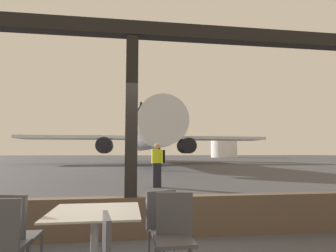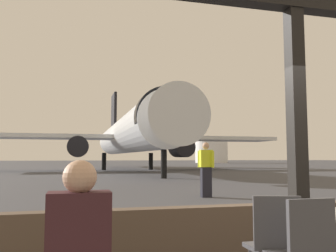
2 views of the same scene
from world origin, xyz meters
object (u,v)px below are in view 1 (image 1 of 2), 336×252
cafe_chair_aisle_left (165,223)px  cafe_chair_aisle_right (0,240)px  airplane (146,136)px  cafe_chair_side_extra (174,230)px  dining_table (94,236)px  ground_crew_worker (157,164)px  fuel_storage_tank (224,148)px  cafe_chair_window_left (13,230)px

cafe_chair_aisle_left → cafe_chair_aisle_right: bearing=-161.5°
cafe_chair_aisle_right → airplane: airplane is taller
cafe_chair_side_extra → airplane: 32.83m
dining_table → cafe_chair_aisle_right: cafe_chair_aisle_right is taller
cafe_chair_side_extra → airplane: airplane is taller
ground_crew_worker → dining_table: bearing=-100.5°
cafe_chair_aisle_right → dining_table: bearing=18.4°
cafe_chair_side_extra → airplane: (1.80, 32.64, 2.96)m
ground_crew_worker → cafe_chair_side_extra: bearing=-94.7°
cafe_chair_aisle_right → fuel_storage_tank: fuel_storage_tank is taller
dining_table → cafe_chair_side_extra: 0.84m
cafe_chair_aisle_right → ground_crew_worker: (2.32, 8.39, 0.34)m
fuel_storage_tank → cafe_chair_aisle_right: bearing=-110.8°
cafe_chair_aisle_left → cafe_chair_aisle_right: size_ratio=0.95×
dining_table → cafe_chair_aisle_right: (-0.81, -0.27, 0.08)m
airplane → ground_crew_worker: 24.59m
cafe_chair_aisle_left → fuel_storage_tank: 80.52m
dining_table → ground_crew_worker: (1.51, 8.12, 0.42)m
dining_table → ground_crew_worker: bearing=79.5°
cafe_chair_aisle_left → cafe_chair_aisle_right: (-1.60, -0.54, 0.03)m
cafe_chair_window_left → cafe_chair_aisle_left: 1.63m
cafe_chair_aisle_right → cafe_chair_side_extra: bearing=5.9°
cafe_chair_aisle_left → ground_crew_worker: (0.72, 7.85, 0.37)m
cafe_chair_side_extra → fuel_storage_tank: 80.85m
cafe_chair_window_left → ground_crew_worker: ground_crew_worker is taller
dining_table → cafe_chair_aisle_left: 0.83m
cafe_chair_window_left → cafe_chair_aisle_left: cafe_chair_window_left is taller
cafe_chair_aisle_left → airplane: airplane is taller
ground_crew_worker → fuel_storage_tank: bearing=68.6°
cafe_chair_aisle_right → airplane: bearing=84.0°
airplane → ground_crew_worker: airplane is taller
cafe_chair_side_extra → ground_crew_worker: ground_crew_worker is taller
cafe_chair_aisle_right → airplane: size_ratio=0.03×
cafe_chair_aisle_right → ground_crew_worker: size_ratio=0.54×
dining_table → cafe_chair_side_extra: (0.83, -0.10, 0.06)m
cafe_chair_side_extra → ground_crew_worker: size_ratio=0.53×
dining_table → cafe_chair_window_left: 0.85m
cafe_chair_side_extra → dining_table: bearing=173.0°
dining_table → cafe_chair_side_extra: bearing=-7.0°
fuel_storage_tank → dining_table: bearing=-110.3°
cafe_chair_aisle_left → fuel_storage_tank: bearing=70.2°
cafe_chair_side_extra → airplane: size_ratio=0.03×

